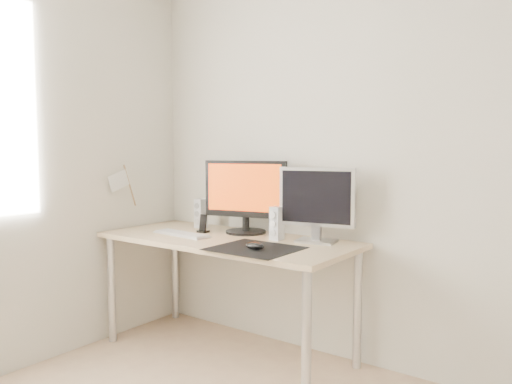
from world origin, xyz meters
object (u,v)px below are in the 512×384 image
Objects in this scene: main_monitor at (245,194)px; phone_dock at (203,227)px; keyboard at (182,234)px; desk at (226,250)px; second_monitor at (317,201)px; mouse at (255,246)px; speaker_left at (201,213)px; speaker_right at (277,223)px.

main_monitor reaches higher than phone_dock.
keyboard is at bearing -105.47° from phone_dock.
second_monitor is (0.52, 0.19, 0.32)m from desk.
mouse reaches higher than desk.
mouse is 0.56× the size of speaker_left.
desk is at bearing -89.47° from main_monitor.
desk is 0.64m from second_monitor.
mouse is 0.26× the size of keyboard.
speaker_right is 0.62m from keyboard.
speaker_left is at bearing 136.57° from phone_dock.
second_monitor is 0.89m from keyboard.
second_monitor reaches higher than phone_dock.
mouse is 0.66m from phone_dock.
second_monitor is 2.25× the size of speaker_left.
desk is at bearing -26.82° from speaker_left.
speaker_right is at bearing 103.13° from mouse.
phone_dock is (0.04, 0.15, 0.03)m from keyboard.
mouse is at bearing -76.87° from speaker_right.
speaker_left reaches higher than mouse.
speaker_left is at bearing 179.55° from second_monitor.
mouse is at bearing -23.23° from phone_dock.
phone_dock is (0.15, -0.14, -0.06)m from speaker_left.
second_monitor is at bearing 19.60° from keyboard.
keyboard is 3.63× the size of phone_dock.
main_monitor is 0.52m from second_monitor.
mouse is 0.66m from keyboard.
desk is 0.47m from speaker_left.
mouse is 0.43m from desk.
main_monitor is 0.42m from speaker_left.
phone_dock is at bearing -170.17° from second_monitor.
second_monitor is at bearing -0.45° from speaker_left.
mouse is 0.86m from speaker_left.
speaker_right is at bearing 20.68° from keyboard.
second_monitor reaches higher than speaker_left.
phone_dock is (-0.61, 0.26, 0.01)m from mouse.
speaker_right is 0.47× the size of keyboard.
speaker_left is at bearing 152.07° from mouse.
desk is 0.36m from speaker_right.
speaker_left reaches higher than keyboard.
keyboard is (-0.80, -0.29, -0.23)m from second_monitor.
speaker_left is 0.33m from keyboard.
keyboard is at bearing -70.46° from speaker_left.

